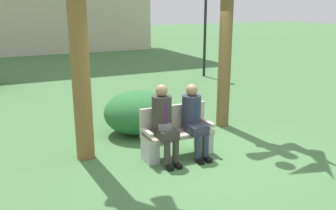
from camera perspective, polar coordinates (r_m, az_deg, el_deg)
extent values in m
plane|color=#457240|center=(6.73, 4.69, -7.61)|extent=(80.00, 80.00, 0.00)
cube|color=#B7AD9E|center=(6.48, 1.55, -4.56)|extent=(1.28, 0.44, 0.07)
cube|color=#B7AD9E|center=(6.55, 0.80, -1.92)|extent=(1.28, 0.06, 0.45)
cube|color=#B7AD9E|center=(6.19, -3.38, -4.21)|extent=(0.08, 0.44, 0.06)
cube|color=#B7AD9E|center=(6.71, 6.10, -2.70)|extent=(0.08, 0.44, 0.06)
cube|color=#B6B6B6|center=(6.35, -2.82, -7.19)|extent=(0.20, 0.37, 0.38)
cube|color=#B6B6B6|center=(6.80, 5.58, -5.65)|extent=(0.20, 0.37, 0.38)
cube|color=#38332D|center=(6.17, -0.23, -4.47)|extent=(0.32, 0.38, 0.16)
cylinder|color=#38332D|center=(6.09, -0.14, -7.83)|extent=(0.11, 0.11, 0.45)
cylinder|color=#38332D|center=(6.15, 1.22, -7.57)|extent=(0.11, 0.11, 0.45)
cube|color=black|center=(6.12, 0.11, -9.67)|extent=(0.09, 0.22, 0.07)
cube|color=black|center=(6.18, 1.46, -9.39)|extent=(0.09, 0.22, 0.07)
cylinder|color=#38332D|center=(6.23, -0.99, -1.08)|extent=(0.34, 0.34, 0.56)
cube|color=#4C1951|center=(6.08, -0.34, -1.29)|extent=(0.05, 0.01, 0.36)
sphere|color=#9E7556|center=(6.13, -1.01, 2.28)|extent=(0.21, 0.21, 0.21)
cylinder|color=slate|center=(6.10, -0.42, -3.46)|extent=(0.24, 0.24, 0.09)
cube|color=#2D3342|center=(6.43, 4.47, -3.68)|extent=(0.32, 0.38, 0.16)
cylinder|color=#2D3342|center=(6.34, 4.65, -6.90)|extent=(0.11, 0.11, 0.45)
cylinder|color=#2D3342|center=(6.42, 5.89, -6.65)|extent=(0.11, 0.11, 0.45)
cube|color=black|center=(6.37, 4.88, -8.66)|extent=(0.09, 0.22, 0.07)
cube|color=black|center=(6.45, 6.12, -8.39)|extent=(0.09, 0.22, 0.07)
cylinder|color=#2D3342|center=(6.49, 3.68, -0.65)|extent=(0.34, 0.34, 0.51)
cube|color=navy|center=(6.35, 4.41, -0.85)|extent=(0.05, 0.01, 0.33)
sphere|color=#9E7556|center=(6.40, 3.73, 2.35)|extent=(0.21, 0.21, 0.21)
cylinder|color=brown|center=(7.92, 9.01, 10.44)|extent=(0.28, 0.28, 3.93)
cylinder|color=brown|center=(6.21, -13.90, 11.20)|extent=(0.31, 0.31, 4.44)
ellipsoid|color=#286633|center=(7.66, -4.68, -1.13)|extent=(1.44, 1.32, 0.90)
cylinder|color=black|center=(13.77, 5.80, 10.96)|extent=(0.10, 0.10, 3.14)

